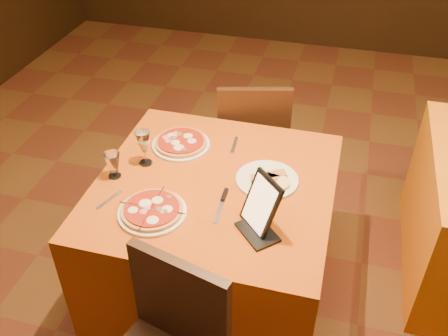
% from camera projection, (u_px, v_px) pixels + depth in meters
% --- Properties ---
extents(floor, '(6.00, 7.00, 0.01)m').
position_uv_depth(floor, '(286.00, 310.00, 2.67)').
color(floor, '#5E2D19').
rests_on(floor, ground).
extents(main_table, '(1.10, 1.10, 0.75)m').
position_uv_depth(main_table, '(216.00, 239.00, 2.56)').
color(main_table, '#AF490B').
rests_on(main_table, floor).
extents(chair_main_far, '(0.57, 0.57, 0.91)m').
position_uv_depth(chair_main_far, '(251.00, 138.00, 3.15)').
color(chair_main_far, black).
rests_on(chair_main_far, floor).
extents(pizza_near, '(0.30, 0.30, 0.03)m').
position_uv_depth(pizza_near, '(152.00, 211.00, 2.15)').
color(pizza_near, white).
rests_on(pizza_near, main_table).
extents(pizza_far, '(0.30, 0.30, 0.03)m').
position_uv_depth(pizza_far, '(181.00, 143.00, 2.56)').
color(pizza_far, white).
rests_on(pizza_far, main_table).
extents(cutlet_dish, '(0.29, 0.29, 0.03)m').
position_uv_depth(cutlet_dish, '(267.00, 179.00, 2.34)').
color(cutlet_dish, white).
rests_on(cutlet_dish, main_table).
extents(wine_glass, '(0.10, 0.10, 0.19)m').
position_uv_depth(wine_glass, '(144.00, 147.00, 2.40)').
color(wine_glass, '#E9C984').
rests_on(wine_glass, main_table).
extents(water_glass, '(0.08, 0.08, 0.13)m').
position_uv_depth(water_glass, '(113.00, 165.00, 2.33)').
color(water_glass, white).
rests_on(water_glass, main_table).
extents(tablet, '(0.19, 0.20, 0.23)m').
position_uv_depth(tablet, '(261.00, 204.00, 2.03)').
color(tablet, black).
rests_on(tablet, main_table).
extents(knife, '(0.02, 0.20, 0.01)m').
position_uv_depth(knife, '(220.00, 208.00, 2.19)').
color(knife, '#A7A8AE').
rests_on(knife, main_table).
extents(fork_near, '(0.07, 0.15, 0.01)m').
position_uv_depth(fork_near, '(109.00, 200.00, 2.23)').
color(fork_near, silver).
rests_on(fork_near, main_table).
extents(fork_far, '(0.03, 0.15, 0.01)m').
position_uv_depth(fork_far, '(234.00, 145.00, 2.57)').
color(fork_far, '#B9BAC1').
rests_on(fork_far, main_table).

